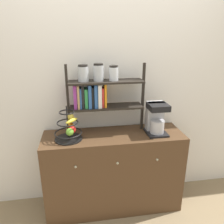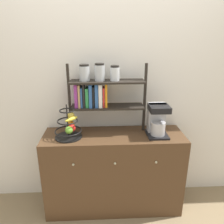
% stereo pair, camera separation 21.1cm
% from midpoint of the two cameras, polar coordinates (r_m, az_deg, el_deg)
% --- Properties ---
extents(ground_plane, '(12.00, 12.00, 0.00)m').
position_cam_midpoint_polar(ground_plane, '(2.53, -1.36, -26.20)').
color(ground_plane, '#847051').
extents(wall_back, '(7.00, 0.05, 2.60)m').
position_cam_midpoint_polar(wall_back, '(2.31, -3.23, 6.63)').
color(wall_back, silver).
rests_on(wall_back, ground_plane).
extents(sideboard, '(1.42, 0.45, 0.87)m').
position_cam_midpoint_polar(sideboard, '(2.42, -2.16, -15.30)').
color(sideboard, '#4C331E').
rests_on(sideboard, ground_plane).
extents(coffee_maker, '(0.20, 0.24, 0.31)m').
position_cam_midpoint_polar(coffee_maker, '(2.22, 8.79, -1.64)').
color(coffee_maker, black).
rests_on(coffee_maker, sideboard).
extents(fruit_stand, '(0.26, 0.26, 0.34)m').
position_cam_midpoint_polar(fruit_stand, '(2.12, -13.93, -4.21)').
color(fruit_stand, black).
rests_on(fruit_stand, sideboard).
extents(shelf_hutch, '(0.77, 0.20, 0.69)m').
position_cam_midpoint_polar(shelf_hutch, '(2.14, -6.82, 5.55)').
color(shelf_hutch, black).
rests_on(shelf_hutch, sideboard).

